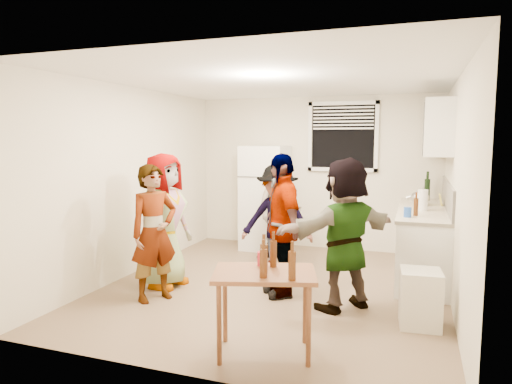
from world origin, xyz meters
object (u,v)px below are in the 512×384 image
at_px(trash_bin, 420,301).
at_px(beer_bottle_table, 264,273).
at_px(wine_bottle, 427,200).
at_px(guest_back_right, 277,274).
at_px(red_cup, 262,265).
at_px(guest_stripe, 156,299).
at_px(guest_orange, 343,308).
at_px(refrigerator, 265,198).
at_px(beer_bottle_counter, 416,216).
at_px(guest_black, 281,294).
at_px(blue_cup, 407,217).
at_px(kettle, 420,205).
at_px(guest_back_left, 279,261).
at_px(serving_table, 264,353).
at_px(guest_grey, 166,285).

xyz_separation_m(trash_bin, beer_bottle_table, (-1.24, -1.08, 0.46)).
distance_m(wine_bottle, guest_back_right, 2.57).
distance_m(wine_bottle, red_cup, 3.81).
distance_m(beer_bottle_table, guest_stripe, 1.95).
relative_size(guest_back_right, guest_orange, 0.91).
distance_m(refrigerator, wine_bottle, 2.50).
height_order(beer_bottle_counter, red_cup, beer_bottle_counter).
height_order(beer_bottle_counter, guest_black, beer_bottle_counter).
xyz_separation_m(blue_cup, beer_bottle_table, (-1.08, -2.11, -0.19)).
bearing_deg(beer_bottle_counter, beer_bottle_table, -117.50).
height_order(blue_cup, guest_black, blue_cup).
xyz_separation_m(blue_cup, red_cup, (-1.16, -1.90, -0.19)).
height_order(kettle, wine_bottle, wine_bottle).
bearing_deg(beer_bottle_counter, guest_stripe, -153.72).
distance_m(kettle, guest_back_right, 2.20).
xyz_separation_m(red_cup, guest_stripe, (-1.50, 0.66, -0.71)).
bearing_deg(guest_back_left, guest_black, -66.14).
distance_m(kettle, guest_stripe, 3.74).
xyz_separation_m(beer_bottle_table, guest_back_left, (-0.72, 2.89, -0.71)).
height_order(beer_bottle_counter, blue_cup, beer_bottle_counter).
distance_m(wine_bottle, guest_orange, 2.72).
distance_m(red_cup, guest_black, 1.50).
bearing_deg(serving_table, trash_bin, 39.86).
xyz_separation_m(wine_bottle, beer_bottle_counter, (-0.15, -1.51, 0.00)).
distance_m(refrigerator, kettle, 2.44).
bearing_deg(blue_cup, trash_bin, -81.03).
xyz_separation_m(guest_back_right, guest_black, (0.28, -0.74, 0.00)).
distance_m(wine_bottle, serving_table, 4.04).
height_order(red_cup, guest_back_left, red_cup).
xyz_separation_m(refrigerator, trash_bin, (2.42, -2.54, -0.60)).
bearing_deg(guest_grey, red_cup, -115.73).
xyz_separation_m(refrigerator, kettle, (2.40, -0.43, 0.05)).
relative_size(kettle, beer_bottle_table, 1.09).
bearing_deg(kettle, guest_stripe, -120.13).
bearing_deg(beer_bottle_counter, guest_grey, -162.90).
bearing_deg(refrigerator, beer_bottle_table, -71.90).
height_order(wine_bottle, guest_back_left, wine_bottle).
bearing_deg(beer_bottle_counter, wine_bottle, 84.33).
xyz_separation_m(guest_stripe, guest_orange, (2.05, 0.45, 0.00)).
height_order(wine_bottle, guest_back_right, wine_bottle).
height_order(refrigerator, blue_cup, refrigerator).
bearing_deg(guest_orange, guest_back_right, -89.65).
bearing_deg(beer_bottle_counter, red_cup, -121.70).
height_order(blue_cup, beer_bottle_table, blue_cup).
bearing_deg(guest_back_right, refrigerator, 106.32).
height_order(wine_bottle, guest_orange, wine_bottle).
xyz_separation_m(trash_bin, guest_grey, (-2.97, 0.26, -0.25)).
xyz_separation_m(blue_cup, guest_black, (-1.36, -0.60, -0.90)).
height_order(trash_bin, guest_back_left, trash_bin).
height_order(refrigerator, beer_bottle_counter, refrigerator).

